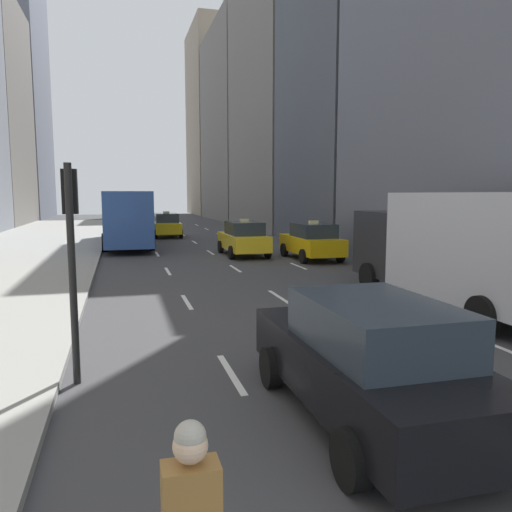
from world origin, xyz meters
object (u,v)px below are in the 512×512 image
taxi_third (166,225)px  sedan_black_near (367,359)px  city_bus (127,216)px  box_truck (465,247)px  taxi_second (312,241)px  taxi_lead (243,238)px  traffic_light_pole (71,238)px

taxi_third → sedan_black_near: taxi_third is taller
city_bus → box_truck: size_ratio=1.38×
taxi_third → sedan_black_near: size_ratio=0.94×
taxi_second → city_bus: bearing=132.6°
taxi_lead → taxi_second: 3.61m
taxi_second → sedan_black_near: 17.20m
taxi_third → city_bus: city_bus is taller
taxi_lead → box_truck: bearing=-78.1°
taxi_second → city_bus: 12.45m
taxi_second → traffic_light_pole: size_ratio=1.22×
taxi_lead → taxi_third: size_ratio=1.00×
sedan_black_near → city_bus: 25.57m
taxi_second → city_bus: city_bus is taller
box_truck → taxi_third: bearing=102.4°
sedan_black_near → box_truck: 7.75m
box_truck → traffic_light_pole: 9.95m
taxi_second → city_bus: size_ratio=0.38×
taxi_third → traffic_light_pole: bearing=-98.0°
box_truck → sedan_black_near: bearing=-136.6°
taxi_third → traffic_light_pole: (-3.95, -28.09, 1.53)m
taxi_lead → traffic_light_pole: traffic_light_pole is taller
sedan_black_near → box_truck: (5.60, 5.30, 0.83)m
taxi_lead → taxi_third: (-2.80, 12.16, 0.00)m
taxi_second → taxi_third: size_ratio=1.00×
taxi_third → traffic_light_pole: traffic_light_pole is taller
taxi_third → sedan_black_near: (-0.00, -30.70, 0.00)m
sedan_black_near → taxi_third: bearing=90.0°
taxi_second → taxi_third: (-5.60, 14.43, 0.00)m
sedan_black_near → city_bus: size_ratio=0.40×
taxi_second → box_truck: size_ratio=0.52×
taxi_lead → box_truck: 13.56m
taxi_third → box_truck: bearing=-77.6°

